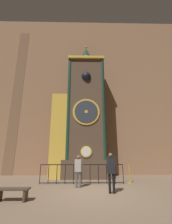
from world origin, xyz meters
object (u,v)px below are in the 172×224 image
clock_tower (82,116)px  visitor_far (111,169)px  visitor_near (78,168)px  stanchion_post (130,177)px  visitor_bench (13,192)px

clock_tower → visitor_far: bearing=-71.5°
visitor_near → stanchion_post: size_ratio=1.55×
visitor_far → visitor_bench: visitor_far is taller
visitor_far → stanchion_post: (1.49, 2.24, -0.69)m
visitor_near → visitor_far: visitor_far is taller
stanchion_post → visitor_bench: (-5.38, -3.25, -0.03)m
visitor_bench → visitor_near: bearing=42.3°
visitor_near → visitor_bench: visitor_near is taller
visitor_far → visitor_near: bearing=135.7°
clock_tower → visitor_near: (-0.12, -3.06, -3.57)m
visitor_near → stanchion_post: 3.27m
visitor_far → clock_tower: bearing=101.2°
clock_tower → stanchion_post: (2.90, -1.96, -4.19)m
visitor_far → visitor_bench: size_ratio=1.42×
clock_tower → stanchion_post: bearing=-34.1°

